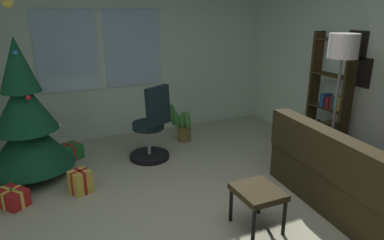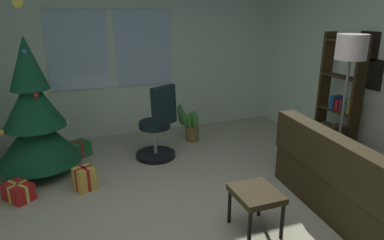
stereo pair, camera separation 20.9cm
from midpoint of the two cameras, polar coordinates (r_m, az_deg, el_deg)
ground_plane at (r=3.60m, az=3.70°, el=-17.61°), size 5.03×5.80×0.10m
wall_back_with_windows at (r=5.78m, az=-8.48°, el=10.44°), size 5.03×0.12×2.59m
couch at (r=4.04m, az=29.98°, el=-10.07°), size 1.70×2.07×0.87m
footstool at (r=3.38m, az=12.28°, el=-12.27°), size 0.40×0.45×0.42m
holiday_tree at (r=4.67m, az=-23.30°, el=0.17°), size 1.04×1.04×2.15m
gift_box_red at (r=4.33m, az=-25.40°, el=-10.66°), size 0.37×0.38×0.20m
gift_box_green at (r=5.23m, az=-17.19°, el=-4.61°), size 0.39×0.37×0.21m
gift_box_gold at (r=4.28m, az=-15.91°, el=-9.24°), size 0.27×0.27×0.28m
office_chair at (r=4.83m, az=-4.42°, el=-1.69°), size 0.57×0.59×1.06m
bookshelf at (r=5.12m, az=24.06°, el=1.94°), size 0.18×0.64×1.74m
floor_lamp at (r=4.36m, az=25.85°, el=8.92°), size 0.34×0.34×1.77m
potted_plant at (r=5.48m, az=0.68°, el=-0.92°), size 0.38×0.37×0.65m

